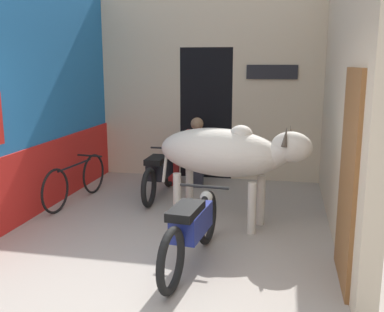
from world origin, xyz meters
The scene contains 10 objects.
ground_plane centered at (0.00, 0.00, 0.00)m, with size 30.00×30.00×0.00m, color #9E9389.
wall_left_shopfront centered at (-2.13, 2.30, 1.71)m, with size 0.25×4.63×3.54m.
wall_back_with_doorway centered at (-0.02, 4.89, 1.55)m, with size 4.09×0.93×3.54m.
wall_right_with_door centered at (2.13, 2.26, 1.74)m, with size 0.22×4.63×3.54m.
cow centered at (0.66, 2.19, 0.98)m, with size 2.14×1.09×1.40m.
motorcycle_near centered at (0.48, 0.84, 0.43)m, with size 0.58×1.91×0.76m.
motorcycle_far centered at (-0.56, 3.26, 0.41)m, with size 0.58×1.79×0.73m.
bicycle centered at (-1.75, 2.67, 0.34)m, with size 0.44×1.74×0.67m.
shopkeeper_seated centered at (-0.11, 4.05, 0.64)m, with size 0.40×0.34×1.21m.
plastic_stool centered at (-0.53, 4.01, 0.22)m, with size 0.33×0.33×0.41m.
Camera 1 is at (1.42, -3.57, 2.14)m, focal length 42.00 mm.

